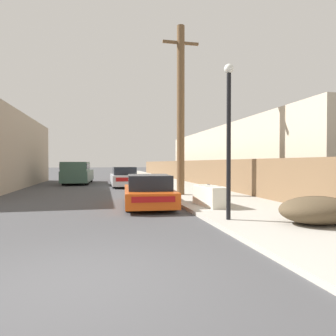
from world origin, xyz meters
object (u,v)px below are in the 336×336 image
at_px(utility_pole, 181,109).
at_px(street_lamp, 229,129).
at_px(pickup_truck, 77,173).
at_px(parked_sports_car_red, 148,192).
at_px(car_parked_mid, 124,177).
at_px(discarded_fridge, 210,196).
at_px(car_parked_far, 124,174).
at_px(brush_pile, 317,210).

bearing_deg(utility_pole, street_lamp, -93.18).
relative_size(pickup_truck, street_lamp, 1.40).
distance_m(pickup_truck, utility_pole, 12.55).
height_order(parked_sports_car_red, car_parked_mid, car_parked_mid).
xyz_separation_m(discarded_fridge, parked_sports_car_red, (-2.11, 1.19, 0.09)).
distance_m(discarded_fridge, car_parked_far, 18.21).
relative_size(parked_sports_car_red, car_parked_far, 1.07).
xyz_separation_m(discarded_fridge, pickup_truck, (-5.83, 14.59, 0.40)).
distance_m(parked_sports_car_red, car_parked_far, 16.92).
bearing_deg(car_parked_far, discarded_fridge, -84.64).
relative_size(discarded_fridge, utility_pole, 0.22).
bearing_deg(utility_pole, car_parked_far, 97.26).
xyz_separation_m(pickup_truck, street_lamp, (5.38, -17.22, 1.74)).
bearing_deg(car_parked_far, parked_sports_car_red, -91.33).
bearing_deg(street_lamp, utility_pole, 86.82).
bearing_deg(parked_sports_car_red, car_parked_far, 93.12).
relative_size(car_parked_mid, pickup_truck, 0.72).
distance_m(street_lamp, brush_pile, 3.10).
xyz_separation_m(discarded_fridge, car_parked_mid, (-2.38, 11.04, 0.18)).
height_order(utility_pole, brush_pile, utility_pole).
distance_m(discarded_fridge, pickup_truck, 15.71).
bearing_deg(pickup_truck, brush_pile, 114.44).
xyz_separation_m(pickup_truck, brush_pile, (7.36, -18.25, -0.41)).
bearing_deg(utility_pole, discarded_fridge, -88.82).
xyz_separation_m(car_parked_far, pickup_truck, (-3.94, -3.53, 0.28)).
bearing_deg(brush_pile, street_lamp, 152.54).
relative_size(pickup_truck, utility_pole, 0.72).
bearing_deg(car_parked_far, car_parked_mid, -94.58).
xyz_separation_m(parked_sports_car_red, utility_pole, (2.03, 2.78, 3.77)).
distance_m(car_parked_far, street_lamp, 20.90).
height_order(pickup_truck, brush_pile, pickup_truck).
distance_m(utility_pole, street_lamp, 6.83).
height_order(discarded_fridge, car_parked_far, car_parked_far).
xyz_separation_m(car_parked_mid, pickup_truck, (-3.45, 3.55, 0.23)).
relative_size(discarded_fridge, car_parked_mid, 0.42).
height_order(car_parked_mid, street_lamp, street_lamp).
relative_size(car_parked_far, brush_pile, 2.10).
relative_size(discarded_fridge, pickup_truck, 0.31).
height_order(car_parked_far, pickup_truck, pickup_truck).
bearing_deg(car_parked_far, utility_pole, -83.31).
bearing_deg(car_parked_mid, pickup_truck, 133.48).
height_order(discarded_fridge, car_parked_mid, car_parked_mid).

